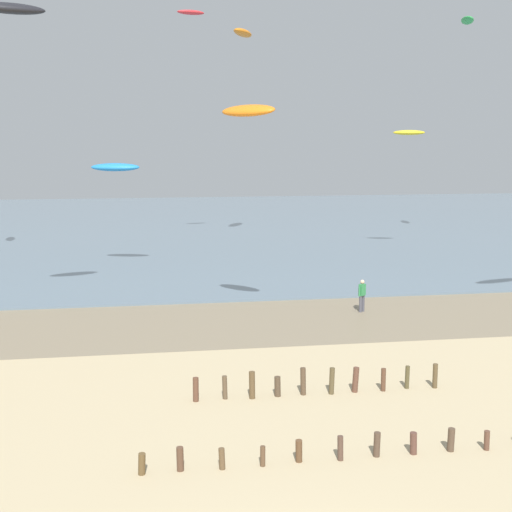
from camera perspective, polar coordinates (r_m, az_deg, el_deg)
wet_sand_strip at (r=34.46m, az=-2.91°, el=-5.50°), size 120.00×8.69×0.01m
sea at (r=73.08m, az=-6.16°, el=2.48°), size 160.00×70.00×0.10m
groyne_mid at (r=20.71m, az=8.69°, el=-15.14°), size 12.28×0.32×0.72m
groyne_far at (r=25.14m, az=4.61°, el=-10.24°), size 8.87×0.32×0.99m
person_left_flank at (r=36.89m, az=8.64°, el=-3.13°), size 0.47×0.39×1.71m
kite_aloft_0 at (r=35.37m, az=-19.41°, el=18.50°), size 3.32×1.99×0.71m
kite_aloft_2 at (r=55.86m, az=12.36°, el=9.80°), size 2.54×1.30×0.39m
kite_aloft_3 at (r=58.90m, az=-5.34°, el=19.16°), size 2.33×1.20×0.41m
kite_aloft_4 at (r=32.57m, az=-0.66°, el=11.77°), size 2.84×2.88×0.79m
kite_aloft_8 at (r=62.60m, az=16.85°, el=17.91°), size 1.48×2.83×0.77m
kite_aloft_10 at (r=48.11m, az=-11.40°, el=7.11°), size 3.47×1.84×0.64m
kite_aloft_11 at (r=58.54m, az=-1.08°, el=17.73°), size 2.47×3.67×0.66m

